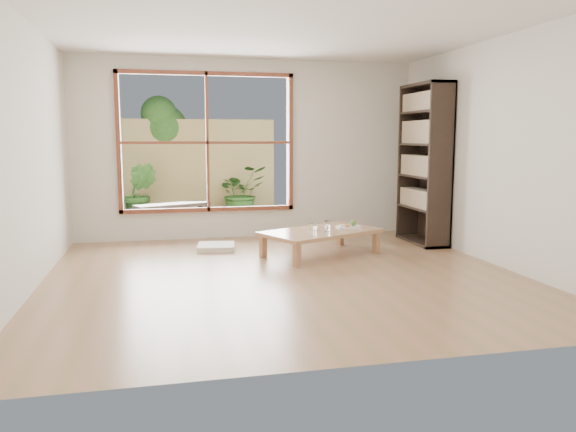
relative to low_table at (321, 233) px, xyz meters
name	(u,v)px	position (x,y,z in m)	size (l,w,h in m)	color
ground	(284,275)	(-0.67, -0.91, -0.28)	(5.00, 5.00, 0.00)	#A37051
low_table	(321,233)	(0.00, 0.00, 0.00)	(1.66, 1.35, 0.32)	#9C764B
floor_cushion	(216,247)	(-1.25, 0.65, -0.24)	(0.48, 0.48, 0.07)	silver
bookshelf	(424,164)	(1.63, 0.51, 0.82)	(0.35, 0.99, 2.20)	black
glass_tall	(327,227)	(0.05, -0.12, 0.10)	(0.07, 0.07, 0.12)	silver
glass_mid	(327,225)	(0.12, 0.11, 0.09)	(0.07, 0.07, 0.10)	silver
glass_short	(314,227)	(-0.08, 0.03, 0.08)	(0.06, 0.06, 0.08)	silver
glass_small	(312,227)	(-0.11, 0.03, 0.08)	(0.07, 0.07, 0.08)	silver
food_tray	(349,226)	(0.41, 0.10, 0.06)	(0.33, 0.25, 0.10)	white
deck	(203,226)	(-1.27, 2.65, -0.28)	(2.80, 2.00, 0.05)	#3A322A
garden_bench	(173,207)	(-1.77, 2.55, 0.07)	(1.26, 0.79, 0.38)	black
bamboo_fence	(198,169)	(-1.27, 3.65, 0.62)	(2.80, 0.06, 1.80)	tan
shrub_right	(241,192)	(-0.54, 3.29, 0.22)	(0.86, 0.74, 0.95)	#386A27
shrub_left	(140,193)	(-2.29, 3.13, 0.26)	(0.56, 0.45, 1.02)	#386A27
garden_tree	(159,129)	(-1.95, 3.96, 1.35)	(1.04, 0.85, 2.22)	#4C3D2D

